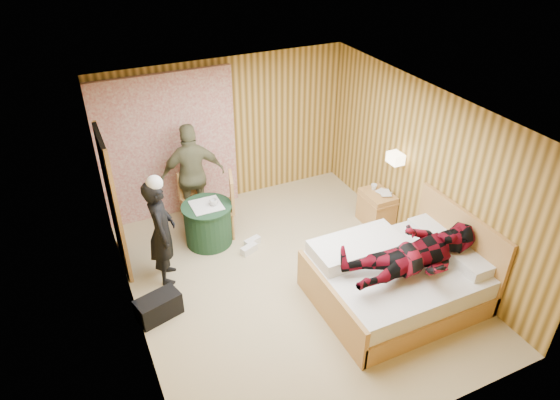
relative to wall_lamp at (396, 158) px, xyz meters
name	(u,v)px	position (x,y,z in m)	size (l,w,h in m)	color
floor	(291,280)	(-1.92, -0.45, -1.30)	(4.20, 5.00, 0.01)	tan
ceiling	(294,114)	(-1.92, -0.45, 1.20)	(4.20, 5.00, 0.01)	silver
wall_back	(227,132)	(-1.92, 2.05, -0.05)	(4.20, 0.02, 2.50)	tan
wall_left	(126,247)	(-4.02, -0.45, -0.05)	(0.02, 5.00, 2.50)	tan
wall_right	(424,172)	(0.18, -0.45, -0.05)	(0.02, 5.00, 2.50)	tan
curtain	(169,148)	(-2.92, 1.98, -0.10)	(2.20, 0.08, 2.40)	beige
doorway	(113,203)	(-3.98, 0.95, -0.28)	(0.06, 0.90, 2.05)	black
wall_lamp	(396,158)	(0.00, 0.00, 0.00)	(0.26, 0.24, 0.16)	gold
bed	(398,278)	(-0.80, -1.35, -0.97)	(2.09, 1.65, 1.13)	tan
nightstand	(376,207)	(-0.04, 0.26, -1.01)	(0.43, 0.58, 0.56)	tan
round_table	(208,224)	(-2.69, 0.90, -0.96)	(0.76, 0.76, 0.68)	#1B3C21
chair_far	(194,194)	(-2.71, 1.51, -0.76)	(0.50, 0.50, 0.93)	tan
chair_near	(224,201)	(-2.37, 1.00, -0.70)	(0.58, 0.58, 1.04)	tan
duffel_bag	(159,307)	(-3.77, -0.36, -1.14)	(0.56, 0.30, 0.31)	black
sneaker_left	(249,249)	(-2.23, 0.38, -1.24)	(0.27, 0.11, 0.12)	silver
sneaker_right	(252,242)	(-2.11, 0.53, -1.24)	(0.26, 0.11, 0.12)	silver
woman_standing	(162,232)	(-3.48, 0.35, -0.52)	(0.57, 0.37, 1.56)	black
man_at_table	(193,175)	(-2.69, 1.54, -0.44)	(1.01, 0.42, 1.72)	#6B6A47
man_on_bed	(418,246)	(-0.77, -1.57, -0.30)	(1.77, 0.67, 0.86)	maroon
book_lower	(380,194)	(-0.04, 0.21, -0.73)	(0.17, 0.22, 0.02)	silver
book_upper	(380,193)	(-0.04, 0.21, -0.71)	(0.16, 0.22, 0.02)	silver
cup_nightstand	(374,187)	(-0.04, 0.39, -0.69)	(0.10, 0.10, 0.09)	silver
cup_table	(214,202)	(-2.59, 0.85, -0.57)	(0.12, 0.12, 0.10)	silver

